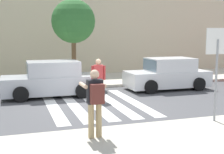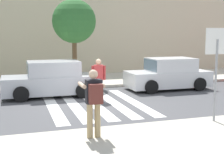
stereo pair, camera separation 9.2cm
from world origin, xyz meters
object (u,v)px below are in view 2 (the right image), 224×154
(photographer_with_backpack, at_px, (94,98))
(parked_car_silver, at_px, (51,80))
(stop_sign, at_px, (217,54))
(pedestrian_crossing, at_px, (99,77))
(parked_car_white, at_px, (168,75))
(street_tree_center, at_px, (74,22))

(photographer_with_backpack, height_order, parked_car_silver, photographer_with_backpack)
(stop_sign, relative_size, pedestrian_crossing, 1.60)
(photographer_with_backpack, height_order, parked_car_white, photographer_with_backpack)
(pedestrian_crossing, relative_size, parked_car_silver, 0.42)
(street_tree_center, bearing_deg, parked_car_white, -30.82)
(pedestrian_crossing, height_order, parked_car_white, pedestrian_crossing)
(pedestrian_crossing, height_order, street_tree_center, street_tree_center)
(stop_sign, distance_m, street_tree_center, 8.92)
(photographer_with_backpack, bearing_deg, parked_car_silver, 92.89)
(stop_sign, distance_m, parked_car_silver, 7.38)
(pedestrian_crossing, height_order, parked_car_silver, pedestrian_crossing)
(photographer_with_backpack, xyz_separation_m, street_tree_center, (1.20, 8.86, 2.18))
(pedestrian_crossing, xyz_separation_m, parked_car_white, (3.99, 1.57, -0.25))
(stop_sign, bearing_deg, photographer_with_backpack, -173.90)
(stop_sign, bearing_deg, parked_car_white, 74.95)
(stop_sign, height_order, street_tree_center, street_tree_center)
(parked_car_white, relative_size, street_tree_center, 0.94)
(pedestrian_crossing, bearing_deg, stop_sign, -61.30)
(stop_sign, relative_size, photographer_with_backpack, 1.60)
(stop_sign, relative_size, parked_car_silver, 0.67)
(parked_car_white, bearing_deg, street_tree_center, 149.18)
(photographer_with_backpack, relative_size, street_tree_center, 0.39)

